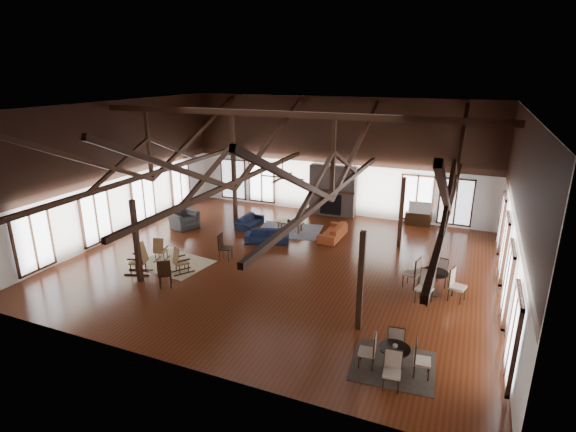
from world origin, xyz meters
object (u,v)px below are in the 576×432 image
at_px(armchair, 184,220).
at_px(sofa_navy_left, 250,221).
at_px(cafe_table_near, 394,355).
at_px(sofa_orange, 333,232).
at_px(cafe_table_far, 434,279).
at_px(tv_console, 418,219).
at_px(coffee_table, 290,223).
at_px(sofa_navy_front, 267,236).

bearing_deg(armchair, sofa_navy_left, -46.02).
bearing_deg(cafe_table_near, sofa_orange, 116.69).
height_order(cafe_table_near, cafe_table_far, cafe_table_far).
distance_m(armchair, cafe_table_near, 13.26).
distance_m(armchair, tv_console, 11.40).
distance_m(sofa_orange, coffee_table, 2.14).
xyz_separation_m(sofa_navy_front, cafe_table_near, (6.74, -6.79, 0.19)).
relative_size(sofa_navy_left, armchair, 1.43).
bearing_deg(tv_console, coffee_table, -148.78).
relative_size(sofa_navy_front, sofa_orange, 0.92).
relative_size(sofa_navy_left, sofa_orange, 0.83).
bearing_deg(cafe_table_far, sofa_navy_front, 163.76).
height_order(sofa_navy_front, sofa_navy_left, sofa_navy_front).
distance_m(coffee_table, tv_console, 6.36).
relative_size(sofa_orange, coffee_table, 1.61).
distance_m(sofa_navy_front, coffee_table, 1.78).
xyz_separation_m(sofa_orange, coffee_table, (-2.14, 0.10, 0.10)).
relative_size(armchair, tv_console, 1.00).
bearing_deg(sofa_navy_left, cafe_table_near, -131.75).
bearing_deg(sofa_navy_front, cafe_table_near, -65.08).
xyz_separation_m(armchair, tv_console, (10.33, 4.82, -0.09)).
distance_m(sofa_orange, cafe_table_near, 9.43).
distance_m(sofa_orange, armchair, 7.18).
bearing_deg(armchair, cafe_table_far, -83.96).
bearing_deg(coffee_table, cafe_table_far, -19.00).
xyz_separation_m(sofa_navy_left, cafe_table_far, (8.94, -3.74, 0.30)).
xyz_separation_m(cafe_table_near, tv_console, (-0.94, 11.82, -0.17)).
bearing_deg(cafe_table_near, armchair, 148.15).
height_order(sofa_orange, armchair, armchair).
bearing_deg(tv_console, cafe_table_near, -85.45).
bearing_deg(armchair, coffee_table, -55.51).
height_order(sofa_navy_left, armchair, armchair).
bearing_deg(sofa_navy_front, cafe_table_far, -36.13).
bearing_deg(sofa_navy_left, coffee_table, -84.08).
xyz_separation_m(sofa_navy_front, sofa_navy_left, (-1.70, 1.64, -0.03)).
xyz_separation_m(sofa_navy_front, tv_console, (5.80, 5.03, 0.02)).
distance_m(armchair, cafe_table_far, 11.99).
height_order(sofa_navy_left, cafe_table_far, cafe_table_far).
bearing_deg(sofa_navy_front, armchair, 157.43).
bearing_deg(cafe_table_near, tv_console, 94.55).
height_order(sofa_navy_front, sofa_orange, sofa_orange).
bearing_deg(cafe_table_near, cafe_table_far, 84.01).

